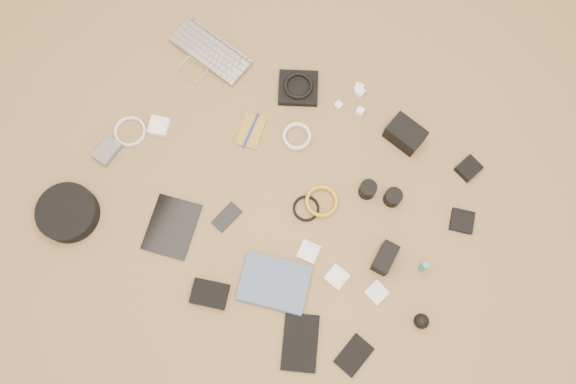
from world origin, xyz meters
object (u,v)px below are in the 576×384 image
at_px(headphone_case, 68,213).
at_px(paperback, 268,308).
at_px(phone, 227,217).
at_px(tablet, 172,227).
at_px(dslr_camera, 405,134).
at_px(laptop, 203,60).

height_order(headphone_case, paperback, headphone_case).
xyz_separation_m(phone, headphone_case, (-0.52, -0.26, 0.03)).
bearing_deg(phone, tablet, -127.35).
distance_m(phone, headphone_case, 0.58).
height_order(phone, headphone_case, headphone_case).
bearing_deg(tablet, dslr_camera, 37.71).
bearing_deg(laptop, headphone_case, -87.83).
height_order(tablet, paperback, paperback).
height_order(laptop, tablet, laptop).
bearing_deg(paperback, laptop, 29.40).
xyz_separation_m(dslr_camera, phone, (-0.45, -0.59, -0.04)).
xyz_separation_m(phone, paperback, (0.29, -0.22, 0.01)).
relative_size(tablet, headphone_case, 0.99).
bearing_deg(paperback, headphone_case, 79.00).
xyz_separation_m(tablet, headphone_case, (-0.36, -0.13, 0.03)).
xyz_separation_m(laptop, headphone_case, (-0.12, -0.78, 0.02)).
relative_size(phone, paperback, 0.46).
relative_size(laptop, tablet, 1.55).
xyz_separation_m(laptop, phone, (0.40, -0.52, -0.01)).
xyz_separation_m(tablet, paperback, (0.45, -0.10, 0.01)).
bearing_deg(tablet, laptop, 98.51).
height_order(tablet, phone, tablet).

